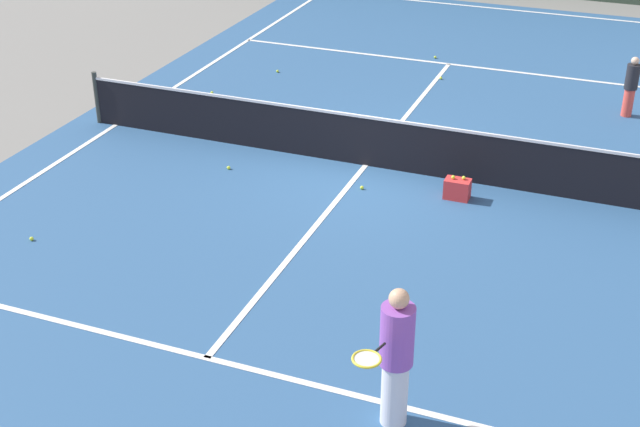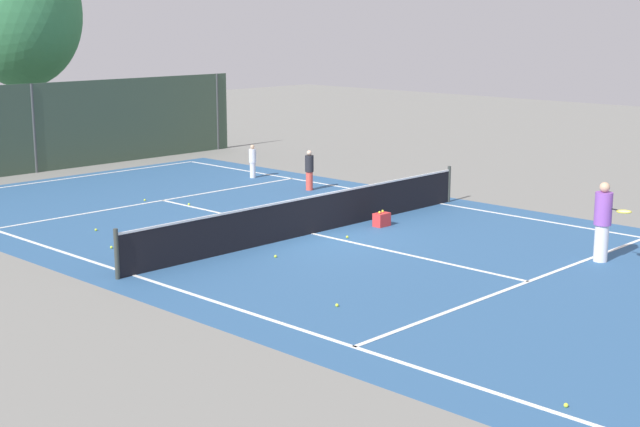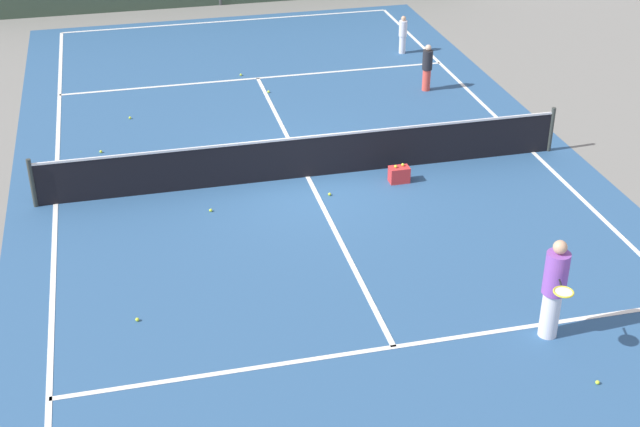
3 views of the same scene
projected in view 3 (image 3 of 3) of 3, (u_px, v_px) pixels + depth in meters
ground_plane at (308, 177)px, 20.23m from camera, size 80.00×80.00×0.00m
court_surface at (308, 177)px, 20.23m from camera, size 13.00×25.00×0.01m
tennis_net at (307, 156)px, 19.98m from camera, size 11.90×0.10×1.10m
player_0 at (403, 34)px, 27.28m from camera, size 0.25×0.25×1.16m
player_1 at (427, 67)px, 24.55m from camera, size 0.28×0.28×1.30m
player_2 at (554, 288)px, 14.63m from camera, size 0.57×0.97×1.84m
ball_crate at (399, 174)px, 19.92m from camera, size 0.44×0.28×0.43m
tennis_ball_0 at (269, 92)px, 24.68m from camera, size 0.07×0.07×0.07m
tennis_ball_2 at (241, 75)px, 25.83m from camera, size 0.07×0.07×0.07m
tennis_ball_3 at (598, 382)px, 13.97m from camera, size 0.07×0.07×0.07m
tennis_ball_4 at (137, 320)px, 15.42m from camera, size 0.07×0.07×0.07m
tennis_ball_5 at (130, 118)px, 23.09m from camera, size 0.07×0.07×0.07m
tennis_ball_6 at (101, 152)px, 21.31m from camera, size 0.07×0.07×0.07m
tennis_ball_7 at (211, 210)px, 18.80m from camera, size 0.07×0.07×0.07m
tennis_ball_10 at (330, 194)px, 19.43m from camera, size 0.07×0.07×0.07m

